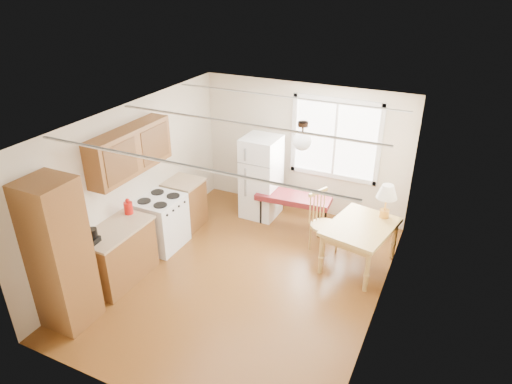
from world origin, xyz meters
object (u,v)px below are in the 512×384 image
Objects in this scene: chair at (321,217)px; bench at (294,199)px; dining_table at (361,231)px; refrigerator at (261,177)px.

bench is at bearing 167.83° from chair.
dining_table is at bearing -32.42° from bench.
bench is 1.03× the size of dining_table.
bench is at bearing 163.37° from dining_table.
dining_table is 0.76m from chair.
chair is at bearing -24.23° from refrigerator.
refrigerator is 1.54m from chair.
chair is (0.68, -0.51, 0.05)m from bench.
bench is 0.85m from chair.
dining_table is at bearing -21.74° from refrigerator.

